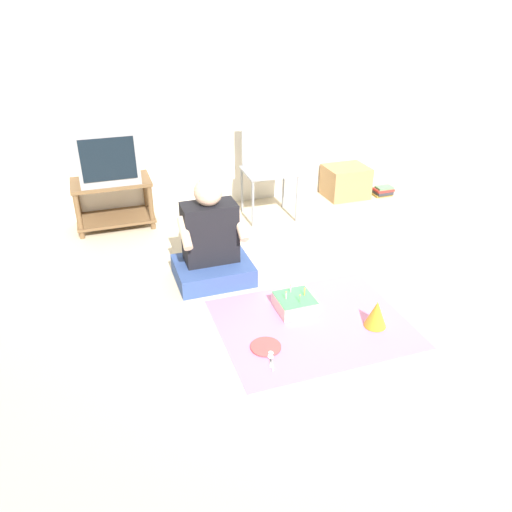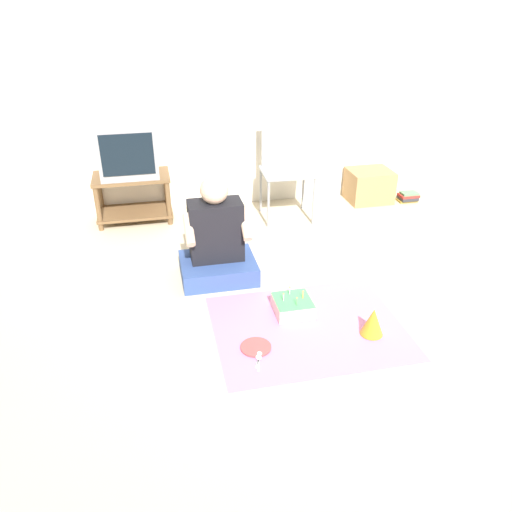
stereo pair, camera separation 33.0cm
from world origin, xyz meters
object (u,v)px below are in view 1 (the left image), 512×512
(birthday_cake, at_px, (295,303))
(party_hat_blue, at_px, (376,314))
(tv, at_px, (107,155))
(folding_chair, at_px, (266,159))
(paper_plate, at_px, (266,347))
(book_pile, at_px, (383,191))
(person_seated, at_px, (211,244))
(cardboard_box_stack, at_px, (346,182))

(birthday_cake, bearing_deg, party_hat_blue, -38.62)
(tv, xyz_separation_m, folding_chair, (1.39, -0.15, -0.13))
(tv, height_order, paper_plate, tv)
(tv, relative_size, birthday_cake, 2.05)
(tv, relative_size, paper_plate, 2.67)
(book_pile, bearing_deg, birthday_cake, -135.60)
(book_pile, relative_size, birthday_cake, 0.83)
(person_seated, distance_m, party_hat_blue, 1.27)
(book_pile, xyz_separation_m, birthday_cake, (-1.70, -1.66, 0.01))
(cardboard_box_stack, relative_size, party_hat_blue, 2.32)
(book_pile, height_order, birthday_cake, birthday_cake)
(cardboard_box_stack, relative_size, paper_plate, 2.27)
(tv, xyz_separation_m, cardboard_box_stack, (2.32, -0.01, -0.51))
(tv, bearing_deg, person_seated, -63.11)
(folding_chair, relative_size, cardboard_box_stack, 2.18)
(cardboard_box_stack, distance_m, birthday_cake, 2.20)
(folding_chair, bearing_deg, birthday_cake, -103.16)
(book_pile, height_order, party_hat_blue, party_hat_blue)
(person_seated, bearing_deg, book_pile, 26.61)
(book_pile, relative_size, person_seated, 0.24)
(cardboard_box_stack, bearing_deg, paper_plate, -127.95)
(person_seated, bearing_deg, party_hat_blue, -48.47)
(tv, xyz_separation_m, paper_plate, (0.69, -2.10, -0.65))
(tv, relative_size, folding_chair, 0.54)
(tv, distance_m, cardboard_box_stack, 2.37)
(person_seated, bearing_deg, cardboard_box_stack, 34.18)
(tv, bearing_deg, paper_plate, -71.76)
(person_seated, xyz_separation_m, paper_plate, (0.09, -0.92, -0.27))
(cardboard_box_stack, relative_size, person_seated, 0.50)
(party_hat_blue, height_order, paper_plate, party_hat_blue)
(folding_chair, distance_m, birthday_cake, 1.74)
(tv, bearing_deg, birthday_cake, -60.45)
(cardboard_box_stack, distance_m, book_pile, 0.42)
(folding_chair, height_order, cardboard_box_stack, folding_chair)
(folding_chair, xyz_separation_m, book_pile, (1.31, 0.03, -0.48))
(cardboard_box_stack, bearing_deg, party_hat_blue, -112.91)
(birthday_cake, xyz_separation_m, party_hat_blue, (0.42, -0.33, 0.04))
(birthday_cake, height_order, paper_plate, birthday_cake)
(party_hat_blue, bearing_deg, paper_plate, 178.52)
(tv, xyz_separation_m, party_hat_blue, (1.43, -2.12, -0.57))
(paper_plate, bearing_deg, birthday_cake, 44.46)
(folding_chair, relative_size, person_seated, 1.09)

